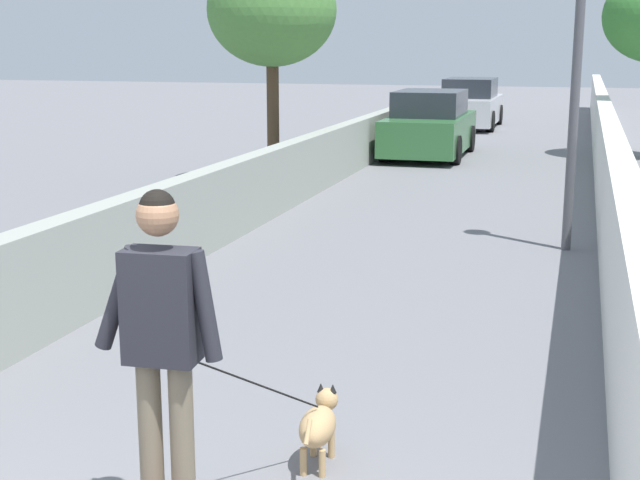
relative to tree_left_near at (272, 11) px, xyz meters
name	(u,v)px	position (x,y,z in m)	size (l,w,h in m)	color
ground_plane	(465,184)	(1.00, -3.48, -3.19)	(80.00, 80.00, 0.00)	slate
wall_left	(307,166)	(-1.00, -0.97, -2.68)	(48.00, 0.30, 1.03)	#999E93
fence_right	(608,168)	(-1.00, -5.99, -2.51)	(48.00, 0.30, 1.36)	silver
tree_left_near	(272,11)	(0.00, 0.00, 0.00)	(2.37, 2.37, 4.24)	#473523
lamp_post	(579,37)	(-4.13, -5.44, -0.50)	(0.36, 0.36, 3.88)	#4C4C51
person_skateboarder	(162,330)	(-11.82, -3.51, -2.04)	(0.24, 0.71, 1.81)	#726651
dog	(318,424)	(-10.82, -4.06, -2.92)	(1.32, 0.69, 1.06)	tan
car_near	(430,126)	(5.04, -2.12, -2.48)	(4.06, 1.80, 1.54)	#336B38
car_far	(470,105)	(12.76, -2.12, -2.48)	(4.28, 1.80, 1.54)	silver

